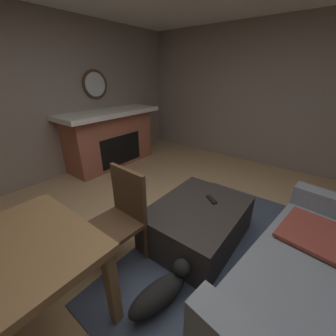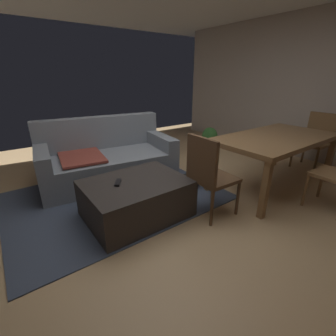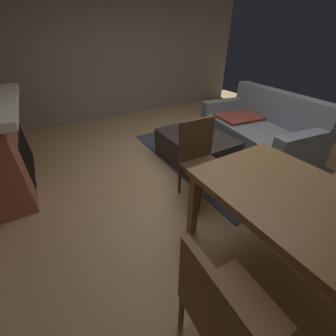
# 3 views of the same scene
# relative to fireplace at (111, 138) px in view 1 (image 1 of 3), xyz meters

# --- Properties ---
(floor) EXTENTS (7.69, 7.69, 0.00)m
(floor) POSITION_rel_fireplace_xyz_m (1.27, 2.48, -0.54)
(floor) COLOR tan
(wall_back_fireplace_side) EXTENTS (6.81, 0.12, 2.58)m
(wall_back_fireplace_side) POSITION_rel_fireplace_xyz_m (1.27, -0.38, 0.74)
(wall_back_fireplace_side) COLOR gray
(wall_back_fireplace_side) RESTS_ON ground
(wall_left) EXTENTS (0.12, 6.11, 2.58)m
(wall_left) POSITION_rel_fireplace_xyz_m (-1.93, 2.48, 0.74)
(wall_left) COLOR gray
(wall_left) RESTS_ON ground
(area_rug) EXTENTS (2.60, 2.00, 0.01)m
(area_rug) POSITION_rel_fireplace_xyz_m (0.83, 3.03, -0.54)
(area_rug) COLOR #3D475B
(area_rug) RESTS_ON ground
(fireplace) EXTENTS (1.93, 0.76, 1.07)m
(fireplace) POSITION_rel_fireplace_xyz_m (0.00, 0.00, 0.00)
(fireplace) COLOR #9E5642
(fireplace) RESTS_ON ground
(round_wall_mirror) EXTENTS (0.52, 0.05, 0.52)m
(round_wall_mirror) POSITION_rel_fireplace_xyz_m (-0.00, -0.29, 0.97)
(round_wall_mirror) COLOR #4C331E
(couch) EXTENTS (2.02, 1.23, 0.91)m
(couch) POSITION_rel_fireplace_xyz_m (0.99, 3.66, -0.23)
(couch) COLOR slate
(couch) RESTS_ON ground
(ottoman_coffee_table) EXTENTS (1.09, 0.83, 0.43)m
(ottoman_coffee_table) POSITION_rel_fireplace_xyz_m (0.83, 2.47, -0.33)
(ottoman_coffee_table) COLOR #2D2826
(ottoman_coffee_table) RESTS_ON ground
(tv_remote) EXTENTS (0.13, 0.16, 0.02)m
(tv_remote) POSITION_rel_fireplace_xyz_m (0.65, 2.52, -0.10)
(tv_remote) COLOR black
(tv_remote) RESTS_ON ottoman_coffee_table
(dining_chair_west) EXTENTS (0.46, 0.46, 0.93)m
(dining_chair_west) POSITION_rel_fireplace_xyz_m (1.48, 2.02, -0.02)
(dining_chair_west) COLOR #513823
(dining_chair_west) RESTS_ON ground
(small_dog) EXTENTS (0.58, 0.30, 0.28)m
(small_dog) POSITION_rel_fireplace_xyz_m (1.64, 2.63, -0.38)
(small_dog) COLOR black
(small_dog) RESTS_ON ground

